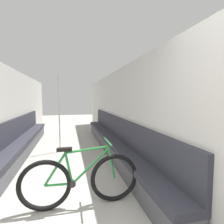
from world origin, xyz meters
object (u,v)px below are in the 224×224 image
object	(u,v)px
bench_seat_row_right	(113,142)
bicycle	(81,180)
grab_pole_near	(59,113)
bench_seat_row_left	(16,148)

from	to	relation	value
bench_seat_row_right	bicycle	xyz separation A→B (m)	(-1.00, -2.12, 0.05)
bicycle	grab_pole_near	bearing A→B (deg)	103.74
bench_seat_row_right	bicycle	world-z (taller)	bench_seat_row_right
bench_seat_row_left	bench_seat_row_right	size ratio (longest dim) A/B	1.00
bicycle	bench_seat_row_right	bearing A→B (deg)	69.67
grab_pole_near	bicycle	bearing A→B (deg)	-81.19
bench_seat_row_right	grab_pole_near	world-z (taller)	grab_pole_near
bench_seat_row_left	bench_seat_row_right	bearing A→B (deg)	0.00
bench_seat_row_left	bench_seat_row_right	xyz separation A→B (m)	(2.38, 0.00, 0.00)
bicycle	grab_pole_near	xyz separation A→B (m)	(-0.40, 2.61, 0.73)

